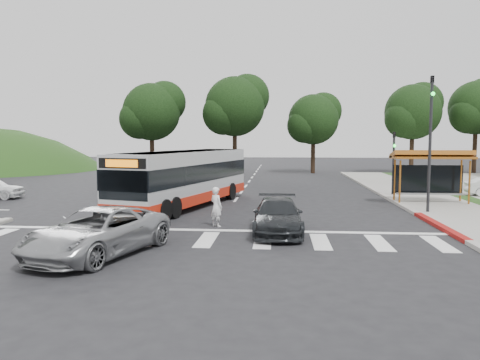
# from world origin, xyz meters

# --- Properties ---
(ground) EXTENTS (140.00, 140.00, 0.00)m
(ground) POSITION_xyz_m (0.00, 0.00, 0.00)
(ground) COLOR black
(ground) RESTS_ON ground
(sidewalk_east) EXTENTS (4.00, 40.00, 0.12)m
(sidewalk_east) POSITION_xyz_m (11.00, 8.00, 0.06)
(sidewalk_east) COLOR gray
(sidewalk_east) RESTS_ON ground
(curb_east) EXTENTS (0.30, 40.00, 0.15)m
(curb_east) POSITION_xyz_m (9.00, 8.00, 0.07)
(curb_east) COLOR #9E9991
(curb_east) RESTS_ON ground
(curb_east_red) EXTENTS (0.32, 6.00, 0.15)m
(curb_east_red) POSITION_xyz_m (9.00, -2.00, 0.08)
(curb_east_red) COLOR maroon
(curb_east_red) RESTS_ON ground
(crosswalk_ladder) EXTENTS (18.00, 2.60, 0.01)m
(crosswalk_ladder) POSITION_xyz_m (0.00, -5.00, 0.01)
(crosswalk_ladder) COLOR silver
(crosswalk_ladder) RESTS_ON ground
(bus_shelter) EXTENTS (4.20, 1.60, 2.86)m
(bus_shelter) POSITION_xyz_m (10.80, 5.10, 2.35)
(bus_shelter) COLOR #9A5619
(bus_shelter) RESTS_ON sidewalk_east
(traffic_signal_ne_tall) EXTENTS (0.18, 0.37, 6.50)m
(traffic_signal_ne_tall) POSITION_xyz_m (9.60, 1.49, 3.88)
(traffic_signal_ne_tall) COLOR black
(traffic_signal_ne_tall) RESTS_ON ground
(traffic_signal_ne_short) EXTENTS (0.18, 0.37, 4.00)m
(traffic_signal_ne_short) POSITION_xyz_m (9.60, 8.49, 2.48)
(traffic_signal_ne_short) COLOR black
(traffic_signal_ne_short) RESTS_ON ground
(tree_ne_a) EXTENTS (6.16, 5.74, 9.30)m
(tree_ne_a) POSITION_xyz_m (16.08, 28.06, 6.39)
(tree_ne_a) COLOR black
(tree_ne_a) RESTS_ON parking_lot
(tree_ne_b) EXTENTS (6.16, 5.74, 10.02)m
(tree_ne_b) POSITION_xyz_m (23.08, 30.06, 6.92)
(tree_ne_b) COLOR black
(tree_ne_b) RESTS_ON ground
(tree_north_a) EXTENTS (6.60, 6.15, 10.17)m
(tree_north_a) POSITION_xyz_m (-1.92, 26.07, 6.92)
(tree_north_a) COLOR black
(tree_north_a) RESTS_ON ground
(tree_north_b) EXTENTS (5.72, 5.33, 8.43)m
(tree_north_b) POSITION_xyz_m (6.07, 28.06, 5.66)
(tree_north_b) COLOR black
(tree_north_b) RESTS_ON ground
(tree_north_c) EXTENTS (6.16, 5.74, 9.30)m
(tree_north_c) POSITION_xyz_m (-9.92, 24.06, 6.29)
(tree_north_c) COLOR black
(tree_north_c) RESTS_ON ground
(transit_bus) EXTENTS (5.36, 11.60, 2.93)m
(transit_bus) POSITION_xyz_m (-2.37, 2.87, 1.47)
(transit_bus) COLOR silver
(transit_bus) RESTS_ON ground
(pedestrian) EXTENTS (0.71, 0.68, 1.63)m
(pedestrian) POSITION_xyz_m (-0.00, -2.50, 0.81)
(pedestrian) COLOR white
(pedestrian) RESTS_ON ground
(dark_sedan) EXTENTS (1.92, 4.53, 1.31)m
(dark_sedan) POSITION_xyz_m (2.50, -3.62, 0.65)
(dark_sedan) COLOR black
(dark_sedan) RESTS_ON ground
(silver_suv_south) EXTENTS (3.84, 5.70, 1.45)m
(silver_suv_south) POSITION_xyz_m (-2.99, -7.51, 0.73)
(silver_suv_south) COLOR #949598
(silver_suv_south) RESTS_ON ground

